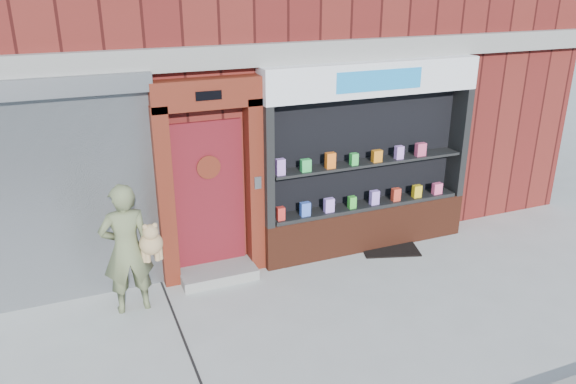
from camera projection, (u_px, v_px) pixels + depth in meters
ground at (313, 329)px, 7.05m from camera, size 80.00×80.00×0.00m
shutter_bay at (33, 184)px, 7.03m from camera, size 3.10×0.30×3.04m
red_door_bay at (210, 182)px, 7.86m from camera, size 1.52×0.58×2.90m
pharmacy_bay at (367, 167)px, 8.74m from camera, size 3.50×0.41×3.00m
woman at (128, 248)px, 7.18m from camera, size 0.79×0.44×1.78m
doormat at (389, 248)px, 9.13m from camera, size 1.04×0.86×0.02m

